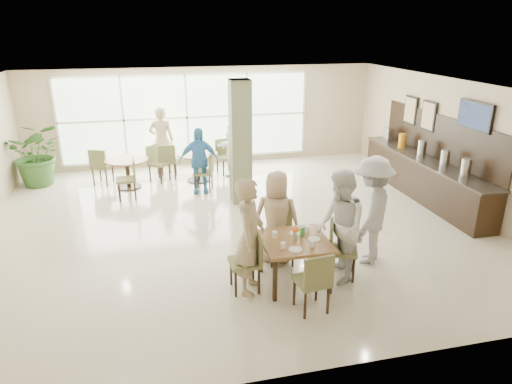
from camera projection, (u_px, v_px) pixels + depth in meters
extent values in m
plane|color=beige|center=(234.00, 223.00, 9.53)|extent=(10.00, 10.00, 0.00)
plane|color=white|center=(231.00, 87.00, 8.56)|extent=(10.00, 10.00, 0.00)
plane|color=tan|center=(204.00, 117.00, 13.16)|extent=(10.00, 0.00, 10.00)
plane|color=tan|center=(307.00, 270.00, 4.93)|extent=(10.00, 0.00, 10.00)
plane|color=tan|center=(454.00, 144.00, 10.12)|extent=(0.00, 9.00, 9.00)
plane|color=silver|center=(187.00, 118.00, 13.03)|extent=(7.00, 0.00, 7.00)
cube|color=#6A6E4D|center=(240.00, 143.00, 10.23)|extent=(0.45, 0.45, 2.80)
cube|color=brown|center=(295.00, 241.00, 7.09)|extent=(1.04, 1.04, 0.05)
cube|color=black|center=(275.00, 280.00, 6.72)|extent=(0.06, 0.06, 0.70)
cube|color=black|center=(331.00, 273.00, 6.91)|extent=(0.06, 0.06, 0.70)
cube|color=black|center=(261.00, 253.00, 7.52)|extent=(0.06, 0.06, 0.70)
cube|color=black|center=(311.00, 247.00, 7.71)|extent=(0.06, 0.06, 0.70)
cylinder|color=brown|center=(126.00, 160.00, 11.35)|extent=(1.08, 1.08, 0.04)
cylinder|color=black|center=(128.00, 174.00, 11.48)|extent=(0.10, 0.10, 0.71)
cylinder|color=black|center=(129.00, 187.00, 11.60)|extent=(0.60, 0.60, 0.03)
cylinder|color=brown|center=(197.00, 154.00, 11.87)|extent=(1.06, 1.06, 0.04)
cylinder|color=black|center=(198.00, 168.00, 12.00)|extent=(0.10, 0.10, 0.71)
cylinder|color=black|center=(199.00, 180.00, 12.12)|extent=(0.60, 0.60, 0.03)
cylinder|color=white|center=(283.00, 246.00, 6.79)|extent=(0.08, 0.08, 0.10)
cylinder|color=white|center=(275.00, 235.00, 7.14)|extent=(0.08, 0.08, 0.10)
cylinder|color=white|center=(307.00, 229.00, 7.34)|extent=(0.08, 0.08, 0.10)
cylinder|color=white|center=(312.00, 244.00, 6.85)|extent=(0.08, 0.08, 0.10)
cylinder|color=white|center=(295.00, 250.00, 6.76)|extent=(0.20, 0.20, 0.01)
cylinder|color=white|center=(296.00, 233.00, 7.29)|extent=(0.20, 0.20, 0.01)
cylinder|color=white|center=(314.00, 239.00, 7.10)|extent=(0.20, 0.20, 0.01)
cylinder|color=#99B27F|center=(295.00, 236.00, 7.06)|extent=(0.07, 0.07, 0.12)
sphere|color=orange|center=(297.00, 230.00, 7.03)|extent=(0.07, 0.07, 0.07)
sphere|color=orange|center=(294.00, 229.00, 7.04)|extent=(0.07, 0.07, 0.07)
sphere|color=orange|center=(295.00, 231.00, 6.99)|extent=(0.07, 0.07, 0.07)
cube|color=green|center=(302.00, 232.00, 7.18)|extent=(0.09, 0.07, 0.15)
cube|color=black|center=(423.00, 179.00, 10.83)|extent=(0.60, 4.60, 0.90)
cube|color=black|center=(426.00, 160.00, 10.67)|extent=(0.64, 4.70, 0.04)
cube|color=black|center=(440.00, 137.00, 10.55)|extent=(0.04, 4.60, 1.00)
cylinder|color=silver|center=(466.00, 168.00, 9.32)|extent=(0.20, 0.20, 0.40)
cylinder|color=silver|center=(445.00, 159.00, 9.96)|extent=(0.20, 0.20, 0.40)
cylinder|color=silver|center=(422.00, 149.00, 10.78)|extent=(0.20, 0.20, 0.40)
cylinder|color=orange|center=(402.00, 141.00, 11.61)|extent=(0.18, 0.18, 0.36)
cube|color=silver|center=(388.00, 135.00, 12.25)|extent=(0.18, 0.30, 0.36)
cube|color=black|center=(475.00, 116.00, 9.30)|extent=(0.06, 1.00, 0.58)
cube|color=#7F99CC|center=(474.00, 116.00, 9.29)|extent=(0.01, 0.92, 0.50)
cube|color=black|center=(429.00, 116.00, 10.86)|extent=(0.04, 0.55, 0.70)
cube|color=olive|center=(428.00, 116.00, 10.86)|extent=(0.01, 0.47, 0.62)
cube|color=black|center=(411.00, 110.00, 11.60)|extent=(0.04, 0.55, 0.70)
cube|color=olive|center=(410.00, 110.00, 11.59)|extent=(0.01, 0.47, 0.62)
imported|color=#325F26|center=(38.00, 154.00, 11.56)|extent=(1.49, 1.49, 1.63)
imported|color=tan|center=(250.00, 236.00, 6.83)|extent=(0.67, 0.79, 1.82)
imported|color=tan|center=(276.00, 217.00, 7.74)|extent=(0.91, 0.73, 1.63)
imported|color=white|center=(340.00, 227.00, 7.14)|extent=(0.80, 0.97, 1.83)
imported|color=#AEAEB0|center=(372.00, 211.00, 7.70)|extent=(1.31, 1.38, 1.88)
imported|color=#428DC7|center=(199.00, 161.00, 11.00)|extent=(0.97, 0.58, 1.62)
imported|color=white|center=(233.00, 152.00, 12.03)|extent=(0.92, 1.49, 1.49)
imported|color=tan|center=(162.00, 140.00, 12.46)|extent=(0.71, 0.51, 1.85)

